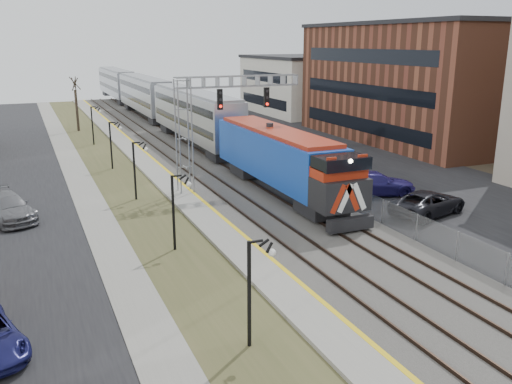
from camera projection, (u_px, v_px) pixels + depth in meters
street_west at (16, 187)px, 40.18m from camera, size 7.00×120.00×0.04m
sidewalk at (79, 180)px, 41.89m from camera, size 2.00×120.00×0.08m
grass_median at (119, 177)px, 43.04m from camera, size 4.00×120.00×0.06m
platform at (156, 172)px, 44.16m from camera, size 2.00×120.00×0.24m
ballast_bed at (214, 167)px, 46.07m from camera, size 8.00×120.00×0.20m
parking_lot at (335, 157)px, 50.67m from camera, size 16.00×120.00×0.04m
platform_edge at (166, 170)px, 44.46m from camera, size 0.24×120.00×0.01m
track_near at (191, 167)px, 45.26m from camera, size 1.58×120.00×0.15m
track_far at (230, 164)px, 46.59m from camera, size 1.58×120.00×0.15m
train at (158, 103)px, 68.59m from camera, size 3.00×85.85×5.33m
signal_gantry at (207, 114)px, 37.33m from camera, size 9.00×1.07×8.15m
lampposts at (172, 212)px, 27.72m from camera, size 0.14×62.14×4.00m
fence at (259, 155)px, 47.48m from camera, size 0.04×120.00×1.60m
buildings_east at (487, 87)px, 50.94m from camera, size 16.00×76.00×15.00m
car_lot_c at (428, 203)px, 33.51m from camera, size 5.94×3.90×1.52m
car_lot_d at (375, 184)px, 37.82m from camera, size 6.09×3.87×1.64m
car_lot_e at (325, 171)px, 41.65m from camera, size 4.87×2.38×1.60m
car_street_b at (7, 208)px, 32.53m from camera, size 3.77×5.83×1.57m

